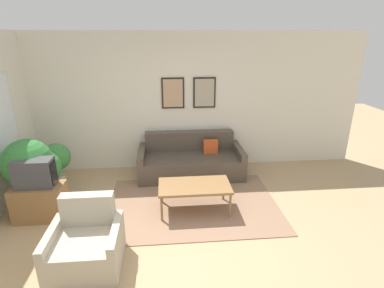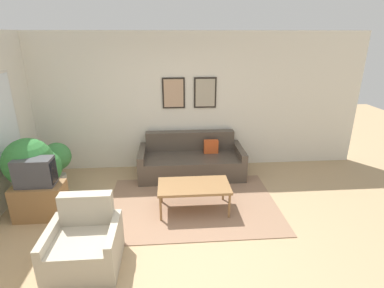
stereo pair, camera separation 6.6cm
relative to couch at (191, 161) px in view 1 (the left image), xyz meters
The scene contains 11 objects.
ground_plane 2.24m from the couch, 102.80° to the right, with size 16.00×16.00×0.00m, color tan.
area_rug 1.19m from the couch, 93.25° to the right, with size 2.73×1.92×0.01m.
wall_back 1.27m from the couch, 136.08° to the left, with size 8.00×0.09×2.70m.
couch is the anchor object (origin of this frame).
coffee_table 1.32m from the couch, 92.57° to the right, with size 1.11×0.60×0.45m.
tv_stand 2.72m from the couch, 151.11° to the right, with size 0.73×0.40×0.54m.
tv 2.76m from the couch, 151.08° to the right, with size 0.54×0.28×0.42m.
armchair 2.80m from the couch, 121.39° to the right, with size 0.82×0.76×0.81m.
potted_plant_tall 2.82m from the couch, 158.82° to the right, with size 0.75×0.75×1.15m.
potted_plant_by_window 2.49m from the couch, behind, with size 0.50×0.50×0.80m.
potted_plant_small 2.62m from the couch, 160.52° to the right, with size 0.58×0.58×0.91m.
Camera 1 is at (0.02, -3.24, 2.62)m, focal length 28.00 mm.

